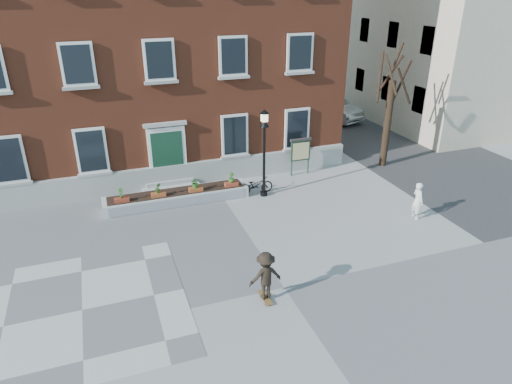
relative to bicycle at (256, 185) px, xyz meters
name	(u,v)px	position (x,y,z in m)	size (l,w,h in m)	color
ground	(284,288)	(-1.53, -6.89, -0.43)	(100.00, 100.00, 0.00)	gray
checker_patch	(82,310)	(-7.53, -5.89, -0.42)	(6.00, 6.00, 0.01)	slate
bicycle	(256,185)	(0.00, 0.00, 0.00)	(0.57, 1.62, 0.85)	black
parked_car	(329,107)	(9.01, 9.93, 0.39)	(1.73, 4.97, 1.64)	#BABCC0
bystander	(418,201)	(5.32, -4.40, 0.35)	(0.57, 0.37, 1.56)	white
brick_building	(143,35)	(-3.53, 7.08, 5.88)	(18.40, 10.85, 12.60)	brown
planter_assembly	(177,196)	(-3.52, 0.28, -0.12)	(6.20, 1.12, 1.15)	silver
bare_tree	(389,113)	(7.48, 1.11, 2.36)	(1.83, 1.83, 6.16)	black
side_street	(406,7)	(16.47, 12.89, 6.60)	(15.20, 36.00, 14.50)	#3A3A3D
lamp_post	(264,142)	(0.28, -0.30, 2.11)	(0.40, 0.40, 3.93)	black
notice_board	(300,151)	(2.82, 1.39, 0.84)	(1.10, 0.16, 1.87)	#1B3728
skateboarder	(266,276)	(-2.29, -7.22, 0.42)	(1.01, 0.78, 1.63)	brown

